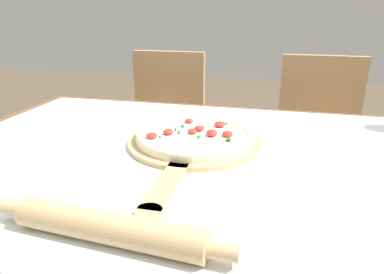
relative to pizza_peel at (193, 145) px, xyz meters
The scene contains 7 objects.
dining_table 0.12m from the pizza_peel, 69.46° to the right, with size 1.41×0.99×0.73m.
towel_cloth 0.06m from the pizza_peel, 69.46° to the right, with size 1.33×0.91×0.00m.
pizza_peel is the anchor object (origin of this frame).
pizza 0.03m from the pizza_peel, 89.68° to the left, with size 0.31×0.31×0.04m.
rolling_pin 0.41m from the pizza_peel, 94.73° to the right, with size 0.40×0.07×0.05m.
chair_left 0.91m from the pizza_peel, 112.90° to the left, with size 0.41×0.41×0.88m.
chair_right 0.94m from the pizza_peel, 62.91° to the left, with size 0.41×0.41×0.88m.
Camera 1 is at (0.17, -0.75, 1.07)m, focal length 32.00 mm.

